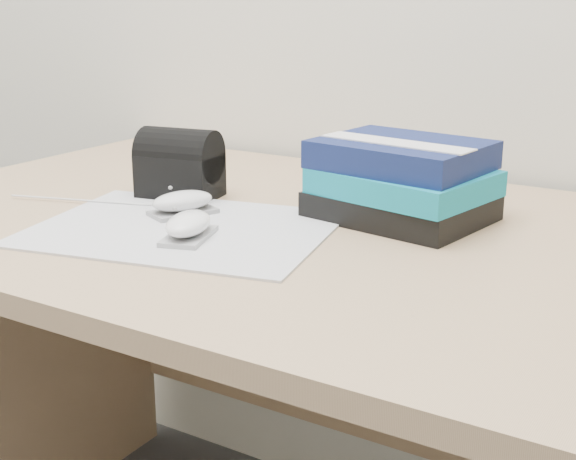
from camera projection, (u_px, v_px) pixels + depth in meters
The scene contains 7 objects.
desk at pixel (398, 379), 1.19m from camera, with size 1.60×0.80×0.73m.
mousepad at pixel (183, 228), 1.11m from camera, with size 0.40×0.31×0.00m, color #9B9CA4.
mouse_rear at pixel (183, 203), 1.17m from camera, with size 0.09×0.11×0.04m.
mouse_front at pixel (188, 226), 1.05m from camera, with size 0.08×0.11×0.04m.
usb_cable at pixel (80, 200), 1.24m from camera, with size 0.00×0.00×0.24m, color silver.
book_stack at pixel (402, 181), 1.15m from camera, with size 0.26×0.22×0.12m.
pouch at pixel (180, 164), 1.27m from camera, with size 0.14×0.11×0.11m.
Camera 1 is at (0.42, 0.64, 1.05)m, focal length 50.00 mm.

